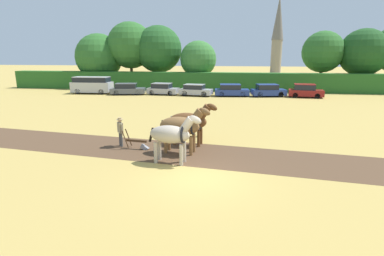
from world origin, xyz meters
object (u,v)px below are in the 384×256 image
church_spire (278,34)px  draft_horse_trail_left (190,121)px  tree_center_right (323,52)px  farmer_at_plow (120,130)px  tree_right (363,53)px  tree_left (130,45)px  parked_car_far_right (305,91)px  farmer_beside_team (199,122)px  plow (138,143)px  parked_van (92,85)px  parked_car_center (195,90)px  tree_far_left (99,57)px  tree_center_left (159,49)px  draft_horse_lead_left (172,135)px  parked_car_left (127,89)px  tree_center (198,59)px  draft_horse_lead_right (182,126)px  parked_car_center_right (231,90)px  parked_car_center_left (163,89)px  parked_car_right (268,91)px

church_spire → draft_horse_trail_left: 64.78m
tree_center_right → farmer_at_plow: size_ratio=5.04×
tree_right → church_spire: size_ratio=0.45×
tree_left → draft_horse_trail_left: (13.79, -29.23, -4.96)m
parked_car_far_right → tree_right: bearing=49.2°
tree_left → farmer_beside_team: 31.31m
parked_car_far_right → plow: bearing=-113.6°
parked_van → parked_car_center: (13.73, -0.28, -0.42)m
tree_far_left → tree_center_left: (9.33, 0.71, 1.16)m
tree_center_left → draft_horse_lead_left: bearing=-74.4°
draft_horse_trail_left → parked_car_left: size_ratio=0.64×
tree_center → draft_horse_lead_right: tree_center is taller
tree_right → parked_car_center: bearing=-158.5°
draft_horse_lead_right → farmer_at_plow: 3.68m
tree_center → parked_car_center: tree_center is taller
parked_car_center_right → tree_far_left: bearing=153.3°
draft_horse_trail_left → farmer_at_plow: 3.90m
farmer_at_plow → farmer_beside_team: 4.86m
parked_car_left → tree_left: bearing=94.7°
tree_far_left → farmer_beside_team: bearing=-54.7°
tree_right → parked_car_center_left: 28.01m
farmer_beside_team → parked_car_center: 18.95m
draft_horse_trail_left → parked_car_right: (6.32, 21.17, -0.65)m
tree_center → farmer_beside_team: (3.49, -26.52, -3.36)m
farmer_at_plow → draft_horse_lead_left: bearing=-70.9°
tree_center_right → draft_horse_lead_right: 34.71m
tree_center_right → church_spire: 33.74m
draft_horse_lead_right → tree_left: bearing=120.6°
tree_right → draft_horse_lead_left: tree_right is taller
parked_car_center → parked_car_far_right: (13.19, 0.64, 0.06)m
plow → farmer_beside_team: 4.25m
parked_van → parked_car_center: 13.74m
tree_right → draft_horse_lead_right: (-19.78, -30.73, -3.79)m
draft_horse_lead_right → tree_center_right: bearing=71.7°
draft_horse_lead_right → tree_far_left: bearing=128.3°
church_spire → plow: size_ratio=12.42×
parked_car_far_right → tree_far_left: bearing=172.8°
church_spire → parked_car_left: 49.55m
draft_horse_lead_right → parked_car_far_right: size_ratio=0.68×
farmer_beside_team → parked_car_center: bearing=113.3°
draft_horse_lead_right → parked_car_right: (6.50, 22.69, -0.72)m
farmer_at_plow → parked_car_center_left: size_ratio=0.40×
draft_horse_lead_right → farmer_at_plow: size_ratio=1.73×
plow → parked_car_center_left: 22.60m
tree_center → parked_car_far_right: 16.01m
draft_horse_lead_left → parked_car_left: 25.74m
church_spire → parked_car_right: bearing=-97.7°
draft_horse_lead_right → tree_center: bearing=102.5°
tree_far_left → parked_car_center: 18.58m
tree_left → draft_horse_lead_left: bearing=-67.4°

